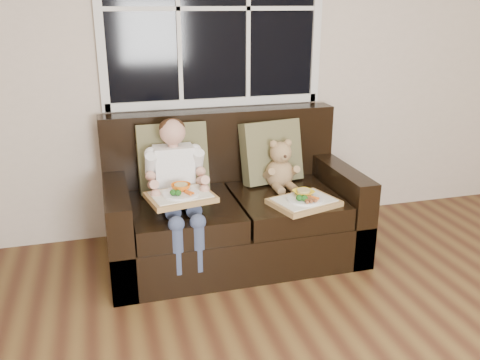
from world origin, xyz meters
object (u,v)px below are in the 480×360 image
object	(u,v)px
tray_left	(181,195)
tray_right	(304,201)
loveseat	(231,211)
teddy_bear	(280,168)
child	(177,177)

from	to	relation	value
tray_left	tray_right	distance (m)	0.80
loveseat	teddy_bear	bearing A→B (deg)	2.00
loveseat	tray_right	distance (m)	0.56
teddy_bear	tray_right	world-z (taller)	teddy_bear
loveseat	tray_left	xyz separation A→B (m)	(-0.39, -0.29, 0.27)
teddy_bear	loveseat	bearing A→B (deg)	-179.45
tray_left	teddy_bear	bearing A→B (deg)	11.06
child	tray_left	bearing A→B (deg)	-91.20
child	tray_left	size ratio (longest dim) A/B	1.91
loveseat	tray_left	distance (m)	0.55
child	teddy_bear	size ratio (longest dim) A/B	2.33
child	tray_right	world-z (taller)	child
tray_left	tray_right	size ratio (longest dim) A/B	0.92
child	teddy_bear	distance (m)	0.76
child	loveseat	bearing A→B (deg)	16.82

